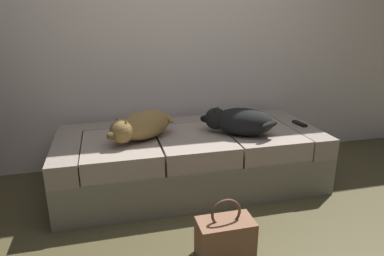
% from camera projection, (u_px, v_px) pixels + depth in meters
% --- Properties ---
extents(back_wall, '(6.40, 0.10, 2.80)m').
position_uv_depth(back_wall, '(173.00, 8.00, 2.99)').
color(back_wall, silver).
rests_on(back_wall, ground).
extents(couch, '(2.07, 0.91, 0.45)m').
position_uv_depth(couch, '(190.00, 159.00, 2.80)').
color(couch, gray).
rests_on(couch, ground).
extents(dog_tan, '(0.56, 0.48, 0.21)m').
position_uv_depth(dog_tan, '(141.00, 126.00, 2.54)').
color(dog_tan, olive).
rests_on(dog_tan, couch).
extents(dog_dark, '(0.57, 0.46, 0.21)m').
position_uv_depth(dog_dark, '(238.00, 121.00, 2.65)').
color(dog_dark, black).
rests_on(dog_dark, couch).
extents(tv_remote, '(0.06, 0.15, 0.02)m').
position_uv_depth(tv_remote, '(300.00, 124.00, 2.91)').
color(tv_remote, black).
rests_on(tv_remote, couch).
extents(handbag, '(0.32, 0.18, 0.38)m').
position_uv_depth(handbag, '(225.00, 238.00, 1.96)').
color(handbag, '#885D43').
rests_on(handbag, ground).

